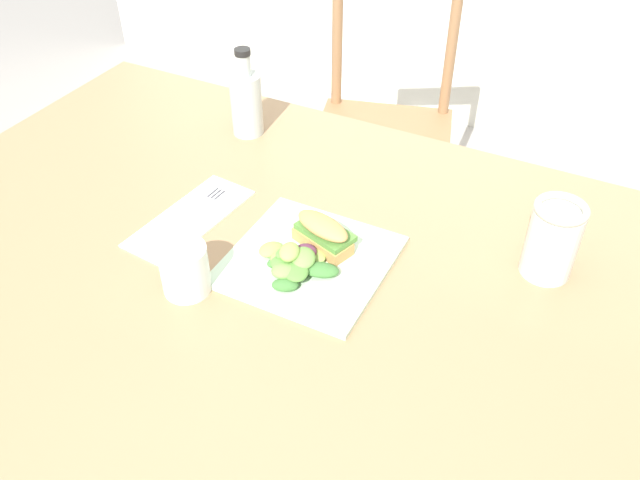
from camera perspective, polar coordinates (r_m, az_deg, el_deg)
The scene contains 10 objects.
dining_table at distance 1.17m, azimuth -5.82°, elevation -5.94°, with size 1.39×1.03×0.74m.
chair_wooden_far at distance 2.04m, azimuth 5.50°, elevation 9.48°, with size 0.50×0.50×0.87m.
plate_lunch at distance 1.09m, azimuth -0.95°, elevation -1.80°, with size 0.25×0.25×0.01m, color beige.
sandwich_half_front at distance 1.10m, azimuth 0.26°, elevation 0.62°, with size 0.12×0.08×0.06m.
salad_mixed_greens at distance 1.06m, azimuth -2.30°, elevation -1.76°, with size 0.15×0.13×0.04m.
napkin_folded at distance 1.21m, azimuth -11.09°, elevation 1.87°, with size 0.10×0.25×0.00m, color white.
fork_on_napkin at distance 1.22m, azimuth -10.60°, elevation 2.44°, with size 0.03×0.19×0.00m.
bottle_cold_brew at distance 1.41m, azimuth -6.33°, elevation 11.43°, with size 0.07×0.07×0.19m.
mason_jar_iced_tea at distance 1.10m, azimuth 19.32°, elevation -0.21°, with size 0.08×0.08×0.13m.
cup_extra_side at distance 1.04m, azimuth -11.56°, elevation -2.49°, with size 0.08×0.08×0.08m, color white.
Camera 1 is at (0.56, -0.63, 1.47)m, focal length 37.20 mm.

